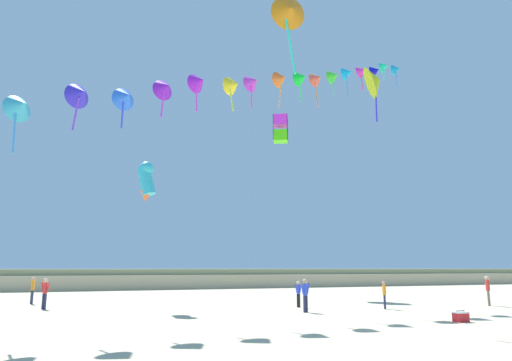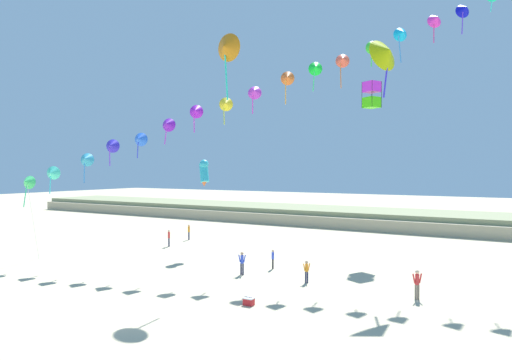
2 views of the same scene
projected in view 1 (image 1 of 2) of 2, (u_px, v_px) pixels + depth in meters
name	position (u px, v px, depth m)	size (l,w,h in m)	color
ground_plane	(452.00, 344.00, 13.49)	(240.00, 240.00, 0.00)	#C1B28E
dune_ridge	(176.00, 278.00, 53.69)	(120.00, 12.56, 2.09)	tan
person_near_left	(384.00, 293.00, 25.08)	(0.39, 0.44, 1.49)	#282D4C
person_near_right	(298.00, 292.00, 26.14)	(0.24, 0.51, 1.48)	black
person_mid_center	(305.00, 293.00, 23.21)	(0.58, 0.23, 1.65)	#282D4C
person_far_left	(45.00, 291.00, 24.93)	(0.50, 0.42, 1.65)	#282D4C
person_far_right	(488.00, 288.00, 27.24)	(0.53, 0.44, 1.74)	#726656
person_far_center	(33.00, 288.00, 28.59)	(0.31, 0.56, 1.65)	#282D4C
kite_banner_string	(269.00, 81.00, 29.71)	(36.47, 19.66, 22.35)	#3FDA6E
large_kite_low_lead	(281.00, 129.00, 40.89)	(1.72, 1.72, 2.41)	#46DC11
large_kite_mid_trail	(375.00, 81.00, 33.94)	(2.54, 2.91, 4.50)	#B2C30A
large_kite_high_solo	(290.00, 11.00, 25.20)	(2.04, 0.90, 4.80)	#C87312
large_kite_outer_drift	(146.00, 180.00, 26.97)	(1.42, 1.33, 2.42)	#2DB3CA
beach_cooler	(461.00, 317.00, 19.00)	(0.58, 0.41, 0.46)	red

